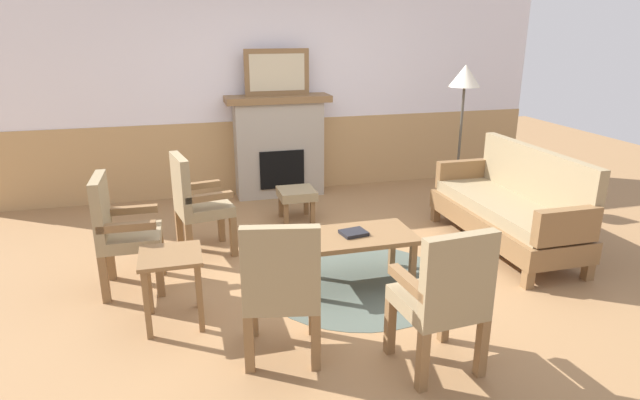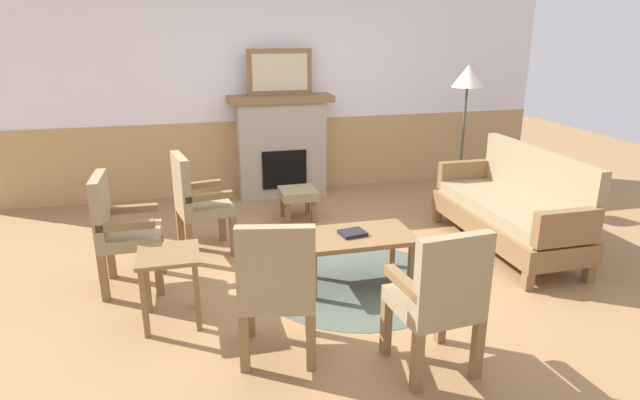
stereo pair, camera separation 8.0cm
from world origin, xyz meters
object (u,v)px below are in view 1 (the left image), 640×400
Objects in this scene: armchair_front_center at (444,294)px; fireplace at (279,145)px; armchair_near_fireplace at (120,228)px; floor_lamp_by_couch at (464,85)px; armchair_front_left at (282,284)px; side_table at (171,269)px; couch at (510,208)px; coffee_table at (357,240)px; footstool at (296,196)px; armchair_by_window_left at (196,200)px; framed_picture at (277,72)px; book_on_table at (354,233)px.

fireplace is at bearing 93.69° from armchair_front_center.
floor_lamp_by_couch is at bearing 18.79° from armchair_near_fireplace.
side_table is (-0.68, 0.65, -0.10)m from armchair_front_left.
couch is 1.74m from coffee_table.
coffee_table is 1.94m from armchair_near_fireplace.
armchair_near_fireplace is at bearing -144.37° from footstool.
side_table is (-1.36, -2.91, -0.22)m from fireplace.
couch is at bearing 11.62° from coffee_table.
side_table is at bearing -101.01° from armchair_by_window_left.
armchair_near_fireplace is (-1.75, -2.25, -0.11)m from fireplace.
framed_picture is 3.85× the size of book_on_table.
armchair_front_center is 0.58× the size of floor_lamp_by_couch.
armchair_front_left is 0.95m from side_table.
framed_picture is 2.87m from book_on_table.
book_on_table is (-0.03, -0.00, 0.07)m from coffee_table.
coffee_table is at bearing -84.74° from footstool.
fireplace is 2.37m from floor_lamp_by_couch.
coffee_table is (0.15, -2.64, -1.17)m from framed_picture.
framed_picture is 3.03m from armchair_near_fireplace.
floor_lamp_by_couch is at bearing 0.82° from footstool.
armchair_front_center is at bearing -83.98° from book_on_table.
coffee_table is 0.08m from book_on_table.
floor_lamp_by_couch is (1.89, 1.67, 1.00)m from book_on_table.
couch is 1.88× the size of coffee_table.
armchair_front_center reaches higher than book_on_table.
armchair_front_center is (0.26, -3.96, -0.11)m from fireplace.
couch is 8.66× the size of book_on_table.
footstool is 0.73× the size of side_table.
side_table is at bearing -169.73° from book_on_table.
couch reaches higher than footstool.
side_table is at bearing -59.67° from armchair_near_fireplace.
couch is 2.31m from armchair_front_center.
floor_lamp_by_couch reaches higher than armchair_front_center.
armchair_near_fireplace is (-1.74, -1.25, 0.25)m from footstool.
side_table is at bearing -169.88° from coffee_table.
framed_picture is at bearing 92.52° from book_on_table.
footstool is (-0.00, -1.00, -0.37)m from fireplace.
framed_picture reaches higher than armchair_front_left.
floor_lamp_by_couch is at bearing 43.94° from armchair_front_left.
coffee_table is at bearing -86.83° from framed_picture.
fireplace is 3.25× the size of footstool.
floor_lamp_by_couch is at bearing 41.89° from coffee_table.
armchair_near_fireplace is 0.85m from armchair_by_window_left.
armchair_front_center is at bearing -22.87° from armchair_front_left.
couch is at bearing -96.87° from floor_lamp_by_couch.
fireplace is 3.63m from armchair_front_left.
armchair_front_left is at bearing -153.33° from couch.
floor_lamp_by_couch is (2.01, -0.97, 0.80)m from fireplace.
side_table is at bearing 136.32° from armchair_front_left.
couch is 2.84m from armchair_front_left.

